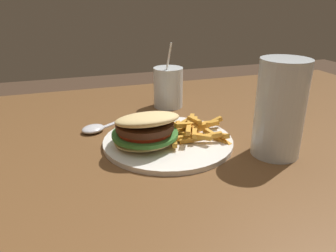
# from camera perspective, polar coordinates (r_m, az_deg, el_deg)

# --- Properties ---
(dining_table) EXTENTS (1.55, 1.35, 0.73)m
(dining_table) POSITION_cam_1_polar(r_m,az_deg,el_deg) (0.57, 8.73, -19.29)
(dining_table) COLOR brown
(dining_table) RESTS_ON ground_plane
(meal_plate_near) EXTENTS (0.27, 0.26, 0.09)m
(meal_plate_near) POSITION_cam_1_polar(r_m,az_deg,el_deg) (0.65, -1.62, -1.41)
(meal_plate_near) COLOR white
(meal_plate_near) RESTS_ON dining_table
(beer_glass) EXTENTS (0.09, 0.09, 0.18)m
(beer_glass) POSITION_cam_1_polar(r_m,az_deg,el_deg) (0.63, 18.84, 2.30)
(beer_glass) COLOR silver
(beer_glass) RESTS_ON dining_table
(juice_glass) EXTENTS (0.08, 0.08, 0.17)m
(juice_glass) POSITION_cam_1_polar(r_m,az_deg,el_deg) (0.88, 0.03, 6.41)
(juice_glass) COLOR silver
(juice_glass) RESTS_ON dining_table
(spoon) EXTENTS (0.16, 0.11, 0.01)m
(spoon) POSITION_cam_1_polar(r_m,az_deg,el_deg) (0.75, -12.44, -0.34)
(spoon) COLOR silver
(spoon) RESTS_ON dining_table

